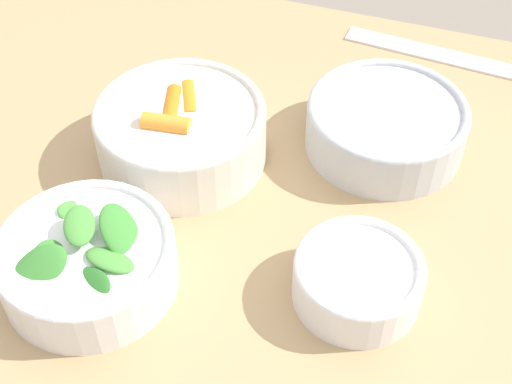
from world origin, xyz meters
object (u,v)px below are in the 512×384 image
at_px(bowl_cookies, 358,278).
at_px(ruler, 444,56).
at_px(bowl_beans_hotdog, 386,127).
at_px(bowl_greens, 87,260).
at_px(bowl_carrots, 181,131).

distance_m(bowl_cookies, ruler, 0.39).
bearing_deg(bowl_beans_hotdog, bowl_greens, -128.67).
bearing_deg(bowl_cookies, bowl_greens, -164.89).
distance_m(bowl_carrots, bowl_greens, 0.18).
distance_m(bowl_beans_hotdog, ruler, 0.19).
height_order(bowl_carrots, bowl_cookies, bowl_carrots).
height_order(bowl_beans_hotdog, bowl_cookies, bowl_beans_hotdog).
xyz_separation_m(bowl_beans_hotdog, ruler, (0.04, 0.18, -0.02)).
xyz_separation_m(bowl_greens, bowl_beans_hotdog, (0.21, 0.26, -0.00)).
relative_size(bowl_cookies, ruler, 0.45).
bearing_deg(ruler, bowl_cookies, -93.09).
bearing_deg(bowl_beans_hotdog, bowl_cookies, -84.91).
bearing_deg(bowl_beans_hotdog, ruler, 78.05).
distance_m(bowl_carrots, bowl_cookies, 0.24).
relative_size(bowl_greens, bowl_beans_hotdog, 0.94).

